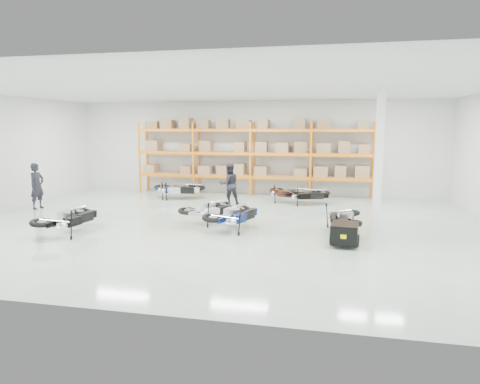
% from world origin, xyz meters
% --- Properties ---
extents(room, '(18.00, 18.00, 18.00)m').
position_xyz_m(room, '(0.00, 0.00, 2.25)').
color(room, '#B1C5B3').
rests_on(room, ground).
extents(pallet_rack, '(11.28, 0.98, 3.62)m').
position_xyz_m(pallet_rack, '(-0.00, 6.45, 2.26)').
color(pallet_rack, orange).
rests_on(pallet_rack, ground).
extents(structural_column, '(0.25, 0.25, 4.50)m').
position_xyz_m(structural_column, '(5.20, 0.50, 2.25)').
color(structural_column, white).
rests_on(structural_column, ground).
extents(moto_blue_centre, '(1.62, 2.23, 1.30)m').
position_xyz_m(moto_blue_centre, '(0.73, -0.58, 0.61)').
color(moto_blue_centre, '#071547').
rests_on(moto_blue_centre, ground).
extents(moto_silver_left, '(1.86, 2.11, 1.24)m').
position_xyz_m(moto_silver_left, '(-0.30, 0.24, 0.58)').
color(moto_silver_left, silver).
rests_on(moto_silver_left, ground).
extents(moto_black_far_left, '(1.21, 2.12, 1.31)m').
position_xyz_m(moto_black_far_left, '(-4.15, -2.15, 0.62)').
color(moto_black_far_left, black).
rests_on(moto_black_far_left, ground).
extents(moto_touring_right, '(0.95, 1.88, 1.21)m').
position_xyz_m(moto_touring_right, '(4.16, -0.19, 0.57)').
color(moto_touring_right, black).
rests_on(moto_touring_right, ground).
extents(trailer, '(0.80, 1.54, 0.64)m').
position_xyz_m(trailer, '(4.16, -1.79, 0.37)').
color(trailer, black).
rests_on(trailer, ground).
extents(moto_back_a, '(2.03, 1.19, 1.25)m').
position_xyz_m(moto_back_a, '(-3.20, 4.75, 0.59)').
color(moto_back_a, navy).
rests_on(moto_back_a, ground).
extents(moto_back_b, '(2.04, 1.24, 1.24)m').
position_xyz_m(moto_back_b, '(-2.99, 4.64, 0.59)').
color(moto_back_b, silver).
rests_on(moto_back_b, ground).
extents(moto_back_c, '(1.98, 1.36, 1.17)m').
position_xyz_m(moto_back_c, '(2.76, 4.43, 0.55)').
color(moto_back_c, black).
rests_on(moto_back_c, ground).
extents(moto_back_d, '(2.04, 1.42, 1.20)m').
position_xyz_m(moto_back_d, '(2.04, 4.72, 0.56)').
color(moto_back_d, '#46150E').
rests_on(moto_back_d, ground).
extents(person_left, '(0.52, 0.72, 1.84)m').
position_xyz_m(person_left, '(-7.80, 1.21, 0.92)').
color(person_left, black).
rests_on(person_left, ground).
extents(person_back, '(1.07, 0.99, 1.76)m').
position_xyz_m(person_back, '(-0.45, 3.69, 0.88)').
color(person_back, black).
rests_on(person_back, ground).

